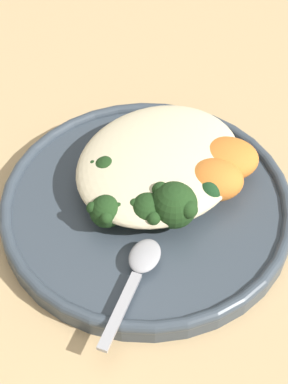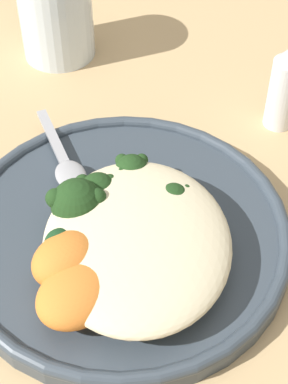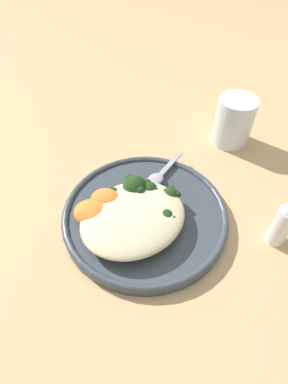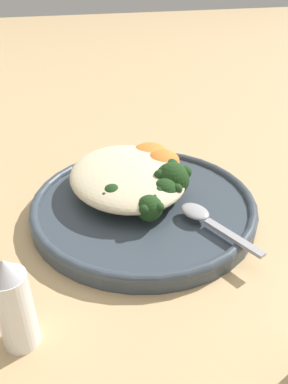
% 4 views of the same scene
% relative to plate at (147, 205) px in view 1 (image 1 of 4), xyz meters
% --- Properties ---
extents(ground_plane, '(4.00, 4.00, 0.00)m').
position_rel_plate_xyz_m(ground_plane, '(-0.01, 0.02, -0.01)').
color(ground_plane, tan).
extents(plate, '(0.28, 0.28, 0.02)m').
position_rel_plate_xyz_m(plate, '(0.00, 0.00, 0.00)').
color(plate, '#38424C').
rests_on(plate, ground_plane).
extents(quinoa_mound, '(0.17, 0.15, 0.03)m').
position_rel_plate_xyz_m(quinoa_mound, '(-0.03, -0.01, 0.03)').
color(quinoa_mound, beige).
rests_on(quinoa_mound, plate).
extents(broccoli_stalk_0, '(0.08, 0.08, 0.03)m').
position_rel_plate_xyz_m(broccoli_stalk_0, '(0.00, -0.03, 0.02)').
color(broccoli_stalk_0, '#ADC675').
rests_on(broccoli_stalk_0, plate).
extents(broccoli_stalk_1, '(0.12, 0.03, 0.03)m').
position_rel_plate_xyz_m(broccoli_stalk_1, '(0.03, -0.01, 0.02)').
color(broccoli_stalk_1, '#ADC675').
rests_on(broccoli_stalk_1, plate).
extents(broccoli_stalk_2, '(0.08, 0.06, 0.03)m').
position_rel_plate_xyz_m(broccoli_stalk_2, '(0.01, 0.02, 0.03)').
color(broccoli_stalk_2, '#ADC675').
rests_on(broccoli_stalk_2, plate).
extents(broccoli_stalk_3, '(0.07, 0.08, 0.04)m').
position_rel_plate_xyz_m(broccoli_stalk_3, '(-0.00, 0.03, 0.03)').
color(broccoli_stalk_3, '#ADC675').
rests_on(broccoli_stalk_3, plate).
extents(sweet_potato_chunk_0, '(0.08, 0.08, 0.03)m').
position_rel_plate_xyz_m(sweet_potato_chunk_0, '(-0.08, 0.03, 0.03)').
color(sweet_potato_chunk_0, orange).
rests_on(sweet_potato_chunk_0, plate).
extents(sweet_potato_chunk_1, '(0.07, 0.07, 0.03)m').
position_rel_plate_xyz_m(sweet_potato_chunk_1, '(-0.05, 0.04, 0.03)').
color(sweet_potato_chunk_1, orange).
rests_on(sweet_potato_chunk_1, plate).
extents(kale_tuft, '(0.04, 0.04, 0.03)m').
position_rel_plate_xyz_m(kale_tuft, '(-0.04, 0.04, 0.03)').
color(kale_tuft, '#193D1E').
rests_on(kale_tuft, plate).
extents(spoon, '(0.11, 0.06, 0.01)m').
position_rel_plate_xyz_m(spoon, '(0.06, 0.05, 0.01)').
color(spoon, '#A3A3A8').
rests_on(spoon, plate).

